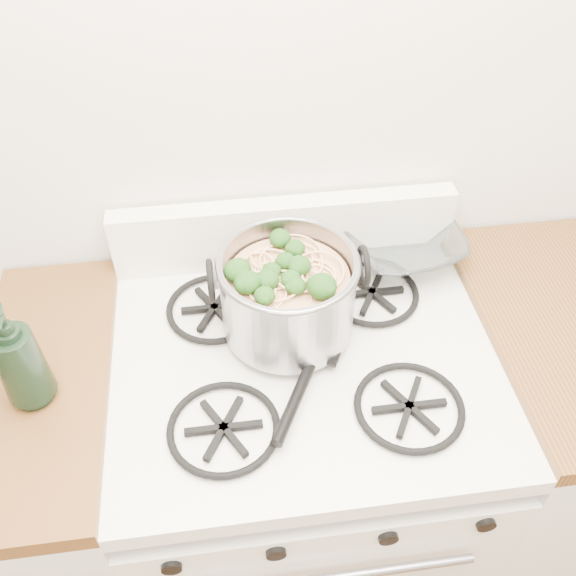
# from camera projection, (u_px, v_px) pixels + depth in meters

# --- Properties ---
(gas_range) EXTENTS (0.76, 0.66, 0.92)m
(gas_range) POSITION_uv_depth(u_px,v_px,m) (302.00, 478.00, 1.59)
(gas_range) COLOR white
(gas_range) RESTS_ON ground
(counter_left) EXTENTS (0.25, 0.65, 0.92)m
(counter_left) POSITION_uv_depth(u_px,v_px,m) (93.00, 498.00, 1.53)
(counter_left) COLOR silver
(counter_left) RESTS_ON ground
(stock_pot) EXTENTS (0.30, 0.27, 0.18)m
(stock_pot) POSITION_uv_depth(u_px,v_px,m) (288.00, 295.00, 1.24)
(stock_pot) COLOR gray
(stock_pot) RESTS_ON gas_range
(spatula) EXTENTS (0.40, 0.41, 0.02)m
(spatula) POSITION_uv_depth(u_px,v_px,m) (322.00, 338.00, 1.26)
(spatula) COLOR black
(spatula) RESTS_ON gas_range
(glass_bowl) EXTENTS (0.12, 0.12, 0.03)m
(glass_bowl) POSITION_uv_depth(u_px,v_px,m) (401.00, 249.00, 1.45)
(glass_bowl) COLOR white
(glass_bowl) RESTS_ON gas_range
(bottle) EXTENTS (0.11, 0.11, 0.23)m
(bottle) POSITION_uv_depth(u_px,v_px,m) (17.00, 356.00, 1.10)
(bottle) COLOR black
(bottle) RESTS_ON counter_left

